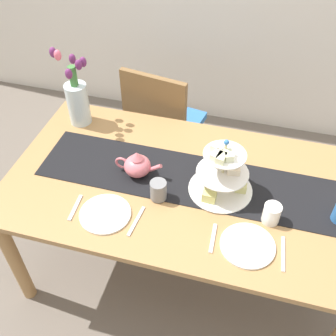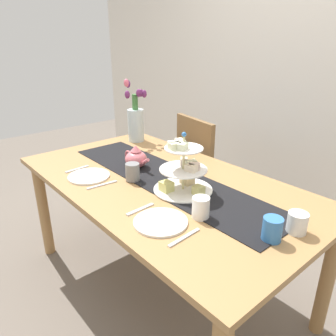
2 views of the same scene
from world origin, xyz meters
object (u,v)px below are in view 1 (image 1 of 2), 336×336
object	(u,v)px
tulip_vase	(77,98)
mug_white_text	(272,214)
dining_table	(185,196)
knife_right	(283,254)
dinner_plate_right	(248,245)
mug_grey	(158,190)
dinner_plate_left	(105,214)
tiered_cake_stand	(222,175)
chair_left	(162,122)
fork_left	(75,207)
teapot	(137,165)
fork_right	(213,238)
knife_left	(136,221)

from	to	relation	value
tulip_vase	mug_white_text	bearing A→B (deg)	-21.87
dining_table	knife_right	size ratio (longest dim) A/B	10.13
tulip_vase	knife_right	world-z (taller)	tulip_vase
dinner_plate_right	mug_grey	distance (m)	0.46
dinner_plate_left	dinner_plate_right	distance (m)	0.63
tiered_cake_stand	dinner_plate_right	bearing A→B (deg)	-59.62
chair_left	tiered_cake_stand	bearing A→B (deg)	-55.32
fork_left	knife_right	size ratio (longest dim) A/B	0.88
tulip_vase	mug_white_text	size ratio (longest dim) A/B	4.77
teapot	fork_left	world-z (taller)	teapot
chair_left	mug_grey	bearing A→B (deg)	-74.99
tulip_vase	knife_right	xyz separation A→B (m)	(1.16, -0.60, -0.15)
chair_left	tulip_vase	xyz separation A→B (m)	(-0.36, -0.39, 0.37)
teapot	fork_right	size ratio (longest dim) A/B	1.59
teapot	tulip_vase	size ratio (longest dim) A/B	0.53
tulip_vase	knife_left	world-z (taller)	tulip_vase
dinner_plate_left	knife_left	world-z (taller)	dinner_plate_left
tulip_vase	mug_grey	distance (m)	0.74
teapot	mug_white_text	xyz separation A→B (m)	(0.65, -0.12, -0.01)
fork_left	fork_right	world-z (taller)	same
chair_left	fork_left	distance (m)	1.02
fork_left	dinner_plate_right	xyz separation A→B (m)	(0.78, 0.00, 0.00)
tiered_cake_stand	tulip_vase	xyz separation A→B (m)	(-0.85, 0.32, 0.05)
dining_table	tiered_cake_stand	world-z (taller)	tiered_cake_stand
dinner_plate_left	fork_left	xyz separation A→B (m)	(-0.15, 0.00, -0.00)
tiered_cake_stand	fork_right	world-z (taller)	tiered_cake_stand
chair_left	dinner_plate_left	world-z (taller)	chair_left
dinner_plate_right	knife_right	xyz separation A→B (m)	(0.15, 0.00, -0.00)
knife_left	knife_right	xyz separation A→B (m)	(0.63, 0.00, 0.00)
chair_left	knife_left	size ratio (longest dim) A/B	5.35
fork_left	tiered_cake_stand	bearing A→B (deg)	24.81
dinner_plate_left	dinner_plate_right	xyz separation A→B (m)	(0.63, 0.00, 0.00)
mug_white_text	knife_right	bearing A→B (deg)	-66.96
dining_table	teapot	bearing A→B (deg)	180.00
dinner_plate_right	knife_right	size ratio (longest dim) A/B	1.35
dining_table	dinner_plate_right	bearing A→B (deg)	-40.18
chair_left	tiered_cake_stand	distance (m)	0.91
dinner_plate_left	fork_right	bearing A→B (deg)	0.00
dining_table	fork_left	world-z (taller)	fork_left
knife_left	mug_grey	distance (m)	0.18
dining_table	dinner_plate_left	xyz separation A→B (m)	(-0.30, -0.28, 0.10)
tiered_cake_stand	mug_grey	bearing A→B (deg)	-155.06
dining_table	knife_left	bearing A→B (deg)	-118.32
tulip_vase	dinner_plate_left	world-z (taller)	tulip_vase
dinner_plate_left	fork_right	distance (m)	0.49
tiered_cake_stand	fork_right	xyz separation A→B (m)	(0.02, -0.28, -0.10)
dining_table	fork_left	size ratio (longest dim) A/B	11.48
teapot	fork_right	distance (m)	0.52
dinner_plate_right	knife_right	bearing A→B (deg)	0.00
teapot	dining_table	bearing A→B (deg)	0.00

